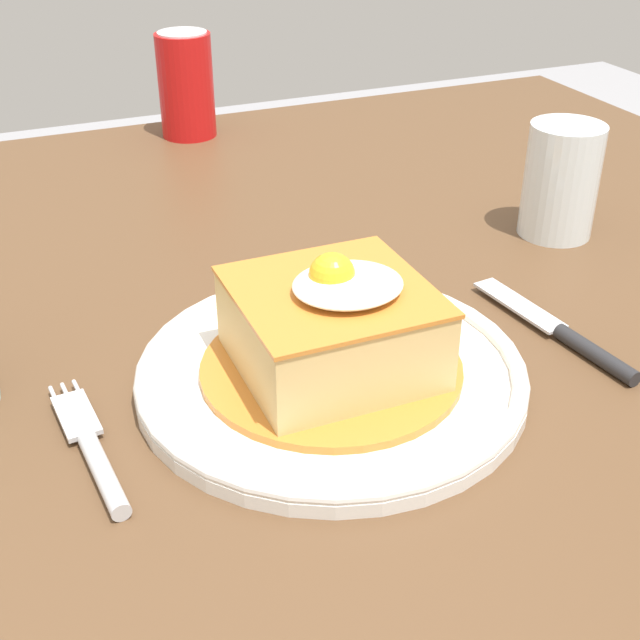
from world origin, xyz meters
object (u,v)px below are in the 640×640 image
at_px(soda_can, 186,85).
at_px(drinking_glass, 558,187).
at_px(main_plate, 331,372).
at_px(fork, 94,454).
at_px(knife, 572,339).

bearing_deg(soda_can, drinking_glass, -59.59).
distance_m(main_plate, fork, 0.17).
relative_size(main_plate, soda_can, 2.17).
bearing_deg(fork, drinking_glass, 20.23).
xyz_separation_m(knife, drinking_glass, (0.11, 0.17, 0.04)).
bearing_deg(drinking_glass, main_plate, -153.07).
distance_m(knife, soda_can, 0.60).
xyz_separation_m(fork, soda_can, (0.22, 0.58, 0.06)).
relative_size(main_plate, knife, 1.62).
bearing_deg(main_plate, fork, -172.95).
relative_size(soda_can, drinking_glass, 1.18).
height_order(knife, drinking_glass, drinking_glass).
bearing_deg(knife, main_plate, 172.10).
distance_m(main_plate, drinking_glass, 0.33).
bearing_deg(fork, soda_can, 69.30).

